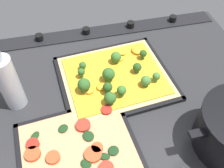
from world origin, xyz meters
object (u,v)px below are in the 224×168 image
object	(u,v)px
broccoli_pizza	(115,76)
baking_tray_back	(79,152)
baking_tray_front	(115,79)
veggie_pizza_back	(78,150)
oil_bottle	(8,82)

from	to	relation	value
broccoli_pizza	baking_tray_back	distance (cm)	26.11
baking_tray_front	baking_tray_back	xyz separation A→B (cm)	(14.69, 22.16, 0.01)
baking_tray_back	veggie_pizza_back	size ratio (longest dim) A/B	1.09
baking_tray_front	oil_bottle	size ratio (longest dim) A/B	1.65
baking_tray_front	baking_tray_back	distance (cm)	26.59
broccoli_pizza	oil_bottle	bearing A→B (deg)	3.75
baking_tray_front	oil_bottle	distance (cm)	31.24
baking_tray_front	baking_tray_back	size ratio (longest dim) A/B	1.14
baking_tray_front	veggie_pizza_back	world-z (taller)	veggie_pizza_back
broccoli_pizza	veggie_pizza_back	world-z (taller)	broccoli_pizza
baking_tray_front	oil_bottle	world-z (taller)	oil_bottle
broccoli_pizza	baking_tray_back	size ratio (longest dim) A/B	1.06
baking_tray_back	broccoli_pizza	bearing A→B (deg)	-123.74
veggie_pizza_back	oil_bottle	size ratio (longest dim) A/B	1.33
baking_tray_front	broccoli_pizza	distance (cm)	1.63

